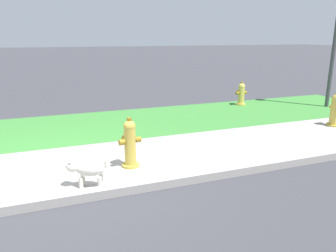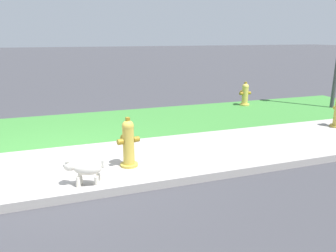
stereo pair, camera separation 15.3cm
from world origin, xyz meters
The scene contains 7 objects.
ground_plane centered at (0.00, 0.00, 0.00)m, with size 120.00×120.00×0.00m, color #38383D.
sidewalk_pavement centered at (0.00, 0.00, 0.01)m, with size 18.00×2.10×0.01m, color #9E9993.
grass_verge centered at (0.00, 2.43, 0.00)m, with size 18.00×2.75×0.01m, color #387A33.
street_curb centered at (0.00, -1.13, 0.06)m, with size 18.00×0.16×0.12m, color #9E9993.
fire_hydrant_by_grass_verge centered at (1.18, -0.27, 0.39)m, with size 0.37×0.34×0.81m.
fire_hydrant_at_driveway centered at (5.49, 3.25, 0.34)m, with size 0.37×0.34×0.70m.
small_white_dog centered at (0.44, -0.77, 0.26)m, with size 0.55×0.33×0.45m.
Camera 2 is at (0.16, -5.07, 2.01)m, focal length 35.00 mm.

